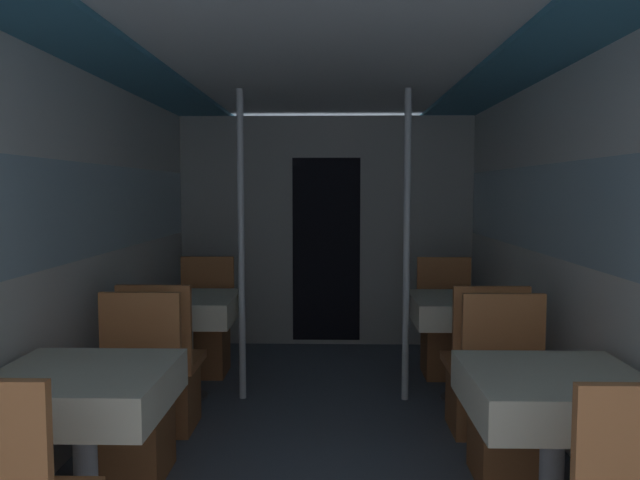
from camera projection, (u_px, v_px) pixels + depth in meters
wall_left at (78, 252)px, 3.60m from camera, size 0.05×6.72×2.17m
wall_right at (569, 253)px, 3.54m from camera, size 0.05×6.72×2.17m
ceiling_panel at (322, 58)px, 3.49m from camera, size 2.82×6.72×0.07m
bulkhead_far at (326, 232)px, 5.94m from camera, size 2.76×0.09×2.17m
dining_table_left_0 at (83, 395)px, 2.60m from camera, size 0.71×0.71×0.73m
chair_left_far_0 at (132, 421)px, 3.23m from camera, size 0.44×0.44×0.93m
dining_table_left_1 at (186, 311)px, 4.40m from camera, size 0.71×0.71×0.73m
chair_left_near_1 at (164, 385)px, 3.83m from camera, size 0.44×0.44×0.93m
chair_left_far_1 at (204, 338)px, 5.02m from camera, size 0.44×0.44×0.93m
support_pole_left_1 at (241, 246)px, 4.35m from camera, size 0.05×0.05×2.17m
dining_table_right_0 at (554, 398)px, 2.56m from camera, size 0.71×0.71×0.73m
chair_right_far_0 at (511, 424)px, 3.18m from camera, size 0.44×0.44×0.93m
dining_table_right_1 at (463, 312)px, 4.36m from camera, size 0.71×0.71×0.73m
chair_right_near_1 at (482, 387)px, 3.79m from camera, size 0.44×0.44×0.93m
chair_right_far_1 at (447, 340)px, 4.98m from camera, size 0.44×0.44×0.93m
support_pole_right_1 at (407, 247)px, 4.33m from camera, size 0.05×0.05×2.17m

